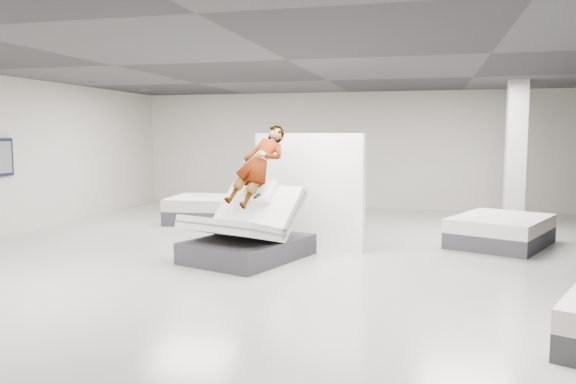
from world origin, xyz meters
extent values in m
plane|color=#B0ADA6|center=(0.00, 0.00, 0.00)|extent=(14.00, 14.00, 0.00)
plane|color=#252527|center=(0.00, 0.00, 3.20)|extent=(14.00, 14.00, 0.00)
cube|color=beige|center=(0.00, 7.00, 1.60)|extent=(12.00, 0.04, 3.20)
cube|color=#36363B|center=(-0.68, 0.09, 0.17)|extent=(2.03, 2.33, 0.34)
cube|color=white|center=(-0.60, 0.34, 0.77)|extent=(1.66, 1.27, 0.85)
cube|color=slate|center=(-0.60, 0.34, 0.77)|extent=(1.64, 1.17, 0.74)
cube|color=white|center=(-0.83, -0.33, 0.57)|extent=(1.72, 1.43, 0.45)
cube|color=slate|center=(-0.83, -0.33, 0.57)|extent=(1.73, 1.41, 0.28)
cube|color=white|center=(-0.57, 0.42, 1.10)|extent=(0.63, 0.53, 0.38)
imported|color=slate|center=(-0.59, 0.38, 1.25)|extent=(1.07, 1.66, 1.23)
cube|color=black|center=(-0.49, -0.03, 1.06)|extent=(0.09, 0.15, 0.08)
cube|color=white|center=(0.04, 1.34, 1.03)|extent=(2.18, 0.85, 2.07)
cube|color=#36363B|center=(3.50, 2.32, 0.15)|extent=(2.14, 2.39, 0.29)
cube|color=white|center=(3.50, 2.32, 0.42)|extent=(2.14, 2.39, 0.24)
cube|color=#36363B|center=(-2.61, 3.61, 0.16)|extent=(2.29, 1.81, 0.32)
cube|color=white|center=(-2.61, 3.61, 0.46)|extent=(2.29, 1.81, 0.27)
cube|color=silver|center=(4.00, 4.50, 1.60)|extent=(0.40, 0.40, 3.20)
camera|label=1|loc=(2.18, -8.58, 2.07)|focal=35.00mm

